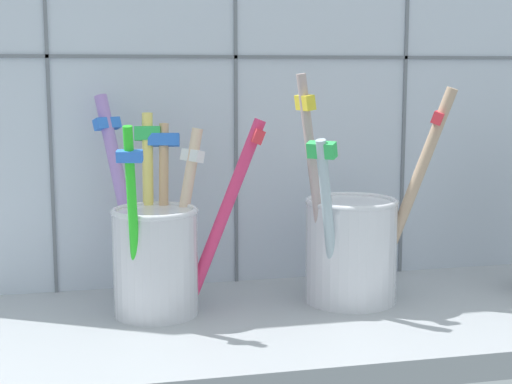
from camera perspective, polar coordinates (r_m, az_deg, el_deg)
The scene contains 4 objects.
counter_slab at distance 61.83cm, azimuth 0.60°, elevation -10.08°, with size 64.00×22.00×2.00cm, color #9EA3A8.
tile_wall_back at distance 70.19cm, azimuth -1.68°, elevation 10.04°, with size 64.00×2.20×45.00cm.
toothbrush_cup_left at distance 61.90cm, azimuth -7.27°, elevation -4.19°, with size 13.34×11.70×17.21cm.
toothbrush_cup_right at distance 65.00cm, azimuth 7.01°, elevation -3.85°, with size 12.81×8.95×18.91cm.
Camera 1 is at (-13.63, -56.84, 21.15)cm, focal length 54.59 mm.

